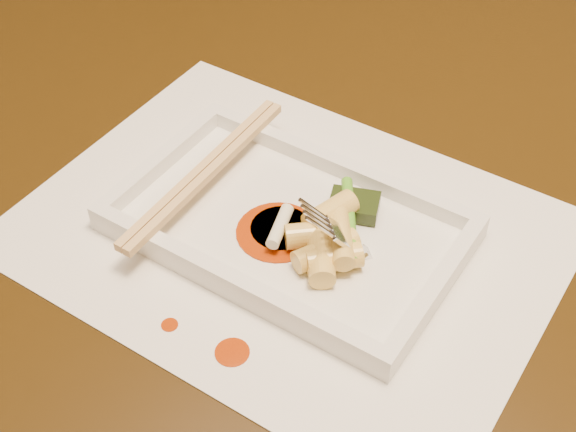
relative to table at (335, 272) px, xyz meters
The scene contains 25 objects.
table is the anchor object (origin of this frame).
placemat 0.12m from the table, 97.63° to the right, with size 0.40×0.30×0.00m, color white.
sauce_splatter_a 0.21m from the table, 83.22° to the right, with size 0.02×0.02×0.00m, color #A73104.
sauce_splatter_b 0.21m from the table, 98.82° to the right, with size 0.01×0.01×0.00m, color #A73104.
plate_base 0.12m from the table, 97.63° to the right, with size 0.26×0.16×0.01m, color white.
plate_rim_far 0.12m from the table, 132.50° to the left, with size 0.26×0.01×0.01m, color white.
plate_rim_near 0.18m from the table, 93.57° to the right, with size 0.26×0.01×0.01m, color white.
plate_rim_left 0.19m from the table, 154.05° to the right, with size 0.01×0.14×0.01m, color white.
plate_rim_right 0.18m from the table, 29.24° to the right, with size 0.01×0.14×0.01m, color white.
veg_piece 0.12m from the table, 42.99° to the right, with size 0.04×0.03×0.01m, color black.
scallion_white 0.15m from the table, 94.84° to the right, with size 0.01×0.01×0.04m, color #EAEACC.
scallion_green 0.14m from the table, 53.19° to the right, with size 0.01×0.01×0.09m, color #429B19.
chopstick_a 0.17m from the table, 144.54° to the right, with size 0.01×0.20×0.01m, color #DEB06F.
chopstick_b 0.17m from the table, 142.01° to the right, with size 0.01×0.20×0.01m, color #DEB06F.
fork 0.20m from the table, 37.20° to the right, with size 0.09×0.10×0.14m, color silver, non-canonical shape.
sauce_blob_0 0.13m from the table, 98.27° to the right, with size 0.06×0.06×0.00m, color #A73104.
sauce_blob_1 0.13m from the table, 98.73° to the right, with size 0.05×0.05×0.00m, color #A73104.
rice_cake_0 0.14m from the table, 61.66° to the right, with size 0.02×0.02×0.05m, color #FCE475.
rice_cake_1 0.15m from the table, 62.71° to the right, with size 0.02×0.02×0.04m, color #FCE475.
rice_cake_2 0.14m from the table, 68.34° to the right, with size 0.02×0.02×0.04m, color #FCE475.
rice_cake_3 0.15m from the table, 68.85° to the right, with size 0.02×0.02×0.05m, color #FCE475.
rice_cake_4 0.14m from the table, 62.25° to the right, with size 0.02×0.02×0.04m, color #FCE475.
rice_cake_5 0.15m from the table, 59.90° to the right, with size 0.02×0.02×0.05m, color #FCE475.
rice_cake_6 0.15m from the table, 66.83° to the right, with size 0.02×0.02×0.05m, color #FCE475.
rice_cake_7 0.14m from the table, 74.44° to the right, with size 0.02×0.02×0.05m, color #FCE475.
Camera 1 is at (0.23, -0.43, 1.20)m, focal length 50.00 mm.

